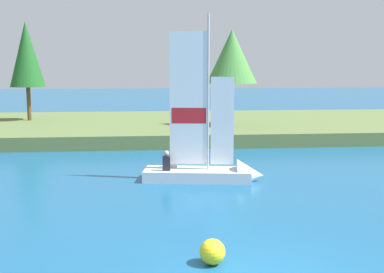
% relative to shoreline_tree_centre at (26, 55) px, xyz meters
% --- Properties ---
extents(shore_bank, '(80.00, 14.89, 0.76)m').
position_rel_shoreline_tree_centre_xyz_m(shore_bank, '(10.22, -1.18, -4.84)').
color(shore_bank, '#5B703D').
rests_on(shore_bank, ground).
extents(shoreline_tree_centre, '(2.33, 2.33, 6.68)m').
position_rel_shoreline_tree_centre_xyz_m(shoreline_tree_centre, '(0.00, 0.00, 0.00)').
color(shoreline_tree_centre, brown).
rests_on(shoreline_tree_centre, shore_bank).
extents(shoreline_tree_midright, '(3.10, 3.10, 5.90)m').
position_rel_shoreline_tree_centre_xyz_m(shoreline_tree_midright, '(13.30, -4.34, -0.23)').
color(shoreline_tree_midright, brown).
rests_on(shoreline_tree_midright, shore_bank).
extents(sailboat, '(4.70, 1.96, 6.63)m').
position_rel_shoreline_tree_centre_xyz_m(sailboat, '(10.64, -15.67, -4.77)').
color(sailboat, silver).
rests_on(sailboat, ground).
extents(channel_buoy, '(0.56, 0.56, 0.56)m').
position_rel_shoreline_tree_centre_xyz_m(channel_buoy, '(9.43, -23.37, -4.94)').
color(channel_buoy, yellow).
rests_on(channel_buoy, ground).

